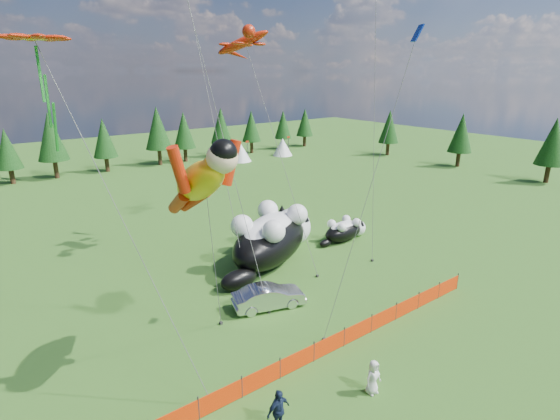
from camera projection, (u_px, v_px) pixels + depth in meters
name	position (u px, v px, depth m)	size (l,w,h in m)	color
ground	(291.00, 326.00, 23.55)	(160.00, 160.00, 0.00)	#0F380A
safety_fence	(329.00, 345.00, 21.12)	(22.06, 0.06, 1.10)	#262626
tree_line	(76.00, 145.00, 56.55)	(90.00, 4.00, 8.00)	black
festival_tents	(173.00, 161.00, 59.85)	(50.00, 3.20, 2.80)	white
cat_large	(273.00, 236.00, 31.23)	(10.22, 7.23, 3.98)	black
cat_small	(345.00, 230.00, 35.36)	(5.08, 2.02, 1.83)	black
car	(269.00, 297.00, 25.23)	(1.47, 4.22, 1.39)	silver
spectator_c	(278.00, 411.00, 16.42)	(1.09, 0.56, 1.85)	#15213C
spectator_e	(373.00, 377.00, 18.46)	(0.77, 0.50, 1.57)	silver
superhero_kite	(200.00, 181.00, 18.26)	(4.83, 5.22, 11.19)	#ECAE0C
gecko_kite	(243.00, 43.00, 30.60)	(5.72, 11.42, 17.10)	#B72009
flower_kite	(36.00, 43.00, 16.06)	(5.18, 7.51, 15.69)	#B72009
diamond_kite_c	(413.00, 46.00, 20.25)	(5.25, 1.10, 15.87)	#0C2CB5
diamond_kite_d	(189.00, 5.00, 29.13)	(1.55, 9.21, 20.37)	#0B7786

